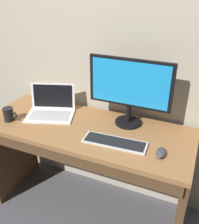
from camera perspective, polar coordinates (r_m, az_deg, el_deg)
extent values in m
plane|color=#4C4C51|center=(2.31, -2.44, -20.05)|extent=(14.00, 14.00, 0.00)
cube|color=#ADA38E|center=(1.88, 1.36, 18.47)|extent=(4.70, 0.04, 2.81)
cube|color=olive|center=(1.82, -2.92, -3.77)|extent=(1.47, 0.58, 0.03)
cube|color=#4E351E|center=(2.39, -18.38, -7.97)|extent=(0.05, 0.54, 0.75)
cube|color=#4E351E|center=(1.93, 17.79, -18.00)|extent=(0.05, 0.54, 0.75)
cube|color=#4E351E|center=(1.65, -7.15, -10.05)|extent=(1.41, 0.02, 0.08)
cube|color=white|center=(1.97, -10.81, -0.81)|extent=(0.40, 0.33, 0.01)
cube|color=#ACACAC|center=(1.96, -10.91, -0.78)|extent=(0.32, 0.23, 0.00)
cube|color=white|center=(2.04, -10.18, 3.53)|extent=(0.33, 0.15, 0.20)
cube|color=black|center=(2.03, -10.22, 3.49)|extent=(0.30, 0.13, 0.17)
cylinder|color=black|center=(1.86, 6.33, -2.23)|extent=(0.19, 0.19, 0.02)
cylinder|color=black|center=(1.82, 6.45, -0.24)|extent=(0.04, 0.04, 0.13)
cube|color=black|center=(1.72, 6.73, 6.34)|extent=(0.57, 0.02, 0.33)
cube|color=#198CD8|center=(1.71, 6.60, 6.19)|extent=(0.52, 0.00, 0.30)
cube|color=#BCBCC1|center=(1.64, 3.36, -6.71)|extent=(0.41, 0.15, 0.01)
cube|color=black|center=(1.64, 3.37, -6.50)|extent=(0.39, 0.13, 0.00)
ellipsoid|color=#38383D|center=(1.58, 13.34, -8.70)|extent=(0.06, 0.11, 0.03)
cylinder|color=black|center=(1.98, -19.38, -0.48)|extent=(0.07, 0.07, 0.10)
torus|color=black|center=(1.94, -18.34, -0.62)|extent=(0.06, 0.01, 0.06)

